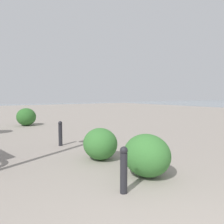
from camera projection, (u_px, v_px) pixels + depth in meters
The scene contains 5 objects.
bollard_near at pixel (124, 169), 3.42m from camera, with size 0.13×0.13×0.78m.
bollard_mid at pixel (60, 133), 6.67m from camera, with size 0.13×0.13×0.79m.
shrub_low at pixel (26, 117), 11.14m from camera, with size 1.09×0.99×0.93m.
shrub_round at pixel (100, 144), 5.25m from camera, with size 0.93×0.83×0.79m.
shrub_wide at pixel (147, 155), 4.15m from camera, with size 0.99×0.89×0.84m.
Camera 1 is at (-0.76, 1.49, 1.60)m, focal length 33.68 mm.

